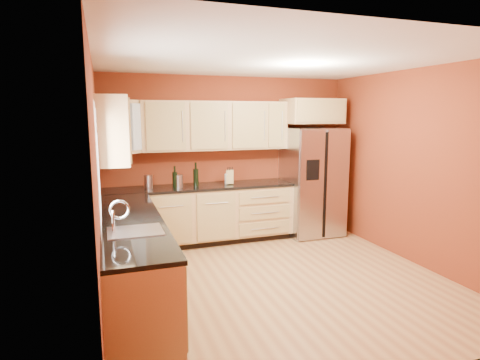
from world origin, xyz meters
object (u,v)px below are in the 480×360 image
object	(u,v)px
wine_bottle_a	(175,177)
soap_dispenser	(227,178)
refrigerator	(312,182)
knife_block	(230,177)
canister_left	(148,182)

from	to	relation	value
wine_bottle_a	soap_dispenser	size ratio (longest dim) A/B	1.60
refrigerator	knife_block	size ratio (longest dim) A/B	8.07
refrigerator	knife_block	bearing A→B (deg)	177.37
canister_left	knife_block	size ratio (longest dim) A/B	0.90
soap_dispenser	canister_left	bearing A→B (deg)	179.43
canister_left	refrigerator	bearing A→B (deg)	-1.80
soap_dispenser	wine_bottle_a	bearing A→B (deg)	-174.88
canister_left	wine_bottle_a	world-z (taller)	wine_bottle_a
wine_bottle_a	soap_dispenser	bearing A→B (deg)	5.12
knife_block	soap_dispenser	size ratio (longest dim) A/B	1.08
knife_block	soap_dispenser	world-z (taller)	knife_block
canister_left	soap_dispenser	bearing A→B (deg)	-0.57
knife_block	soap_dispenser	xyz separation A→B (m)	(-0.05, 0.01, -0.01)
canister_left	knife_block	distance (m)	1.25
canister_left	wine_bottle_a	xyz separation A→B (m)	(0.38, -0.09, 0.06)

